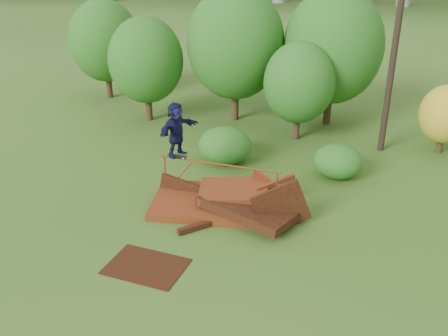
% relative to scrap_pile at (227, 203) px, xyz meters
% --- Properties ---
extents(ground, '(240.00, 240.00, 0.00)m').
position_rel_scrap_pile_xyz_m(ground, '(0.67, -1.85, -0.33)').
color(ground, '#2D5116').
rests_on(ground, ground).
extents(scrap_pile, '(5.80, 3.57, 2.09)m').
position_rel_scrap_pile_xyz_m(scrap_pile, '(0.00, 0.00, 0.00)').
color(scrap_pile, '#501D0E').
rests_on(scrap_pile, ground).
extents(grind_rail, '(4.48, 0.42, 1.67)m').
position_rel_scrap_pile_xyz_m(grind_rail, '(-0.37, 0.34, 0.98)').
color(grind_rail, brown).
rests_on(grind_rail, ground).
extents(skateboard, '(0.74, 0.25, 0.08)m').
position_rel_scrap_pile_xyz_m(skateboard, '(-1.94, 0.47, 1.39)').
color(skateboard, black).
rests_on(skateboard, grind_rail).
extents(skater, '(1.26, 1.90, 1.96)m').
position_rel_scrap_pile_xyz_m(skater, '(-1.94, 0.47, 2.39)').
color(skater, '#121237').
rests_on(skater, skateboard).
extents(flat_plate, '(2.42, 1.85, 0.03)m').
position_rel_scrap_pile_xyz_m(flat_plate, '(-1.46, -3.81, -0.32)').
color(flat_plate, black).
rests_on(flat_plate, ground).
extents(tree_0, '(3.82, 3.82, 5.38)m').
position_rel_scrap_pile_xyz_m(tree_0, '(-6.44, 8.49, 2.85)').
color(tree_0, black).
rests_on(tree_0, ground).
extents(tree_1, '(4.92, 4.92, 6.84)m').
position_rel_scrap_pile_xyz_m(tree_1, '(-2.06, 9.73, 3.67)').
color(tree_1, black).
rests_on(tree_1, ground).
extents(tree_2, '(3.31, 3.31, 4.66)m').
position_rel_scrap_pile_xyz_m(tree_2, '(1.46, 7.71, 2.42)').
color(tree_2, black).
rests_on(tree_2, ground).
extents(tree_3, '(4.90, 4.90, 6.80)m').
position_rel_scrap_pile_xyz_m(tree_3, '(2.73, 10.27, 3.64)').
color(tree_3, black).
rests_on(tree_3, ground).
extents(tree_4, '(2.26, 2.26, 3.12)m').
position_rel_scrap_pile_xyz_m(tree_4, '(7.92, 7.61, 1.48)').
color(tree_4, black).
rests_on(tree_4, ground).
extents(tree_6, '(4.13, 4.13, 5.77)m').
position_rel_scrap_pile_xyz_m(tree_6, '(-10.39, 11.78, 3.06)').
color(tree_6, black).
rests_on(tree_6, ground).
extents(shrub_left, '(2.28, 2.11, 1.58)m').
position_rel_scrap_pile_xyz_m(shrub_left, '(-1.12, 4.09, 0.46)').
color(shrub_left, '#215617').
rests_on(shrub_left, ground).
extents(shrub_right, '(1.96, 1.80, 1.39)m').
position_rel_scrap_pile_xyz_m(shrub_right, '(3.60, 3.83, 0.36)').
color(shrub_right, '#215617').
rests_on(shrub_right, ground).
extents(utility_pole, '(1.40, 0.28, 9.20)m').
position_rel_scrap_pile_xyz_m(utility_pole, '(5.40, 7.26, 4.34)').
color(utility_pole, black).
rests_on(utility_pole, ground).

